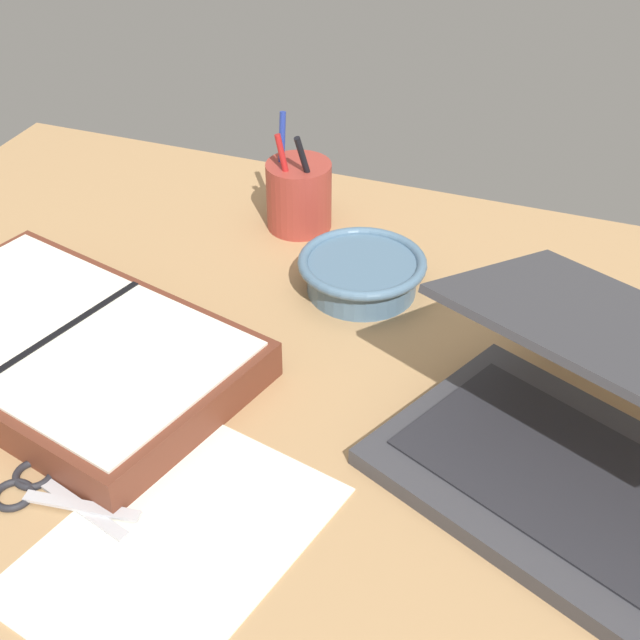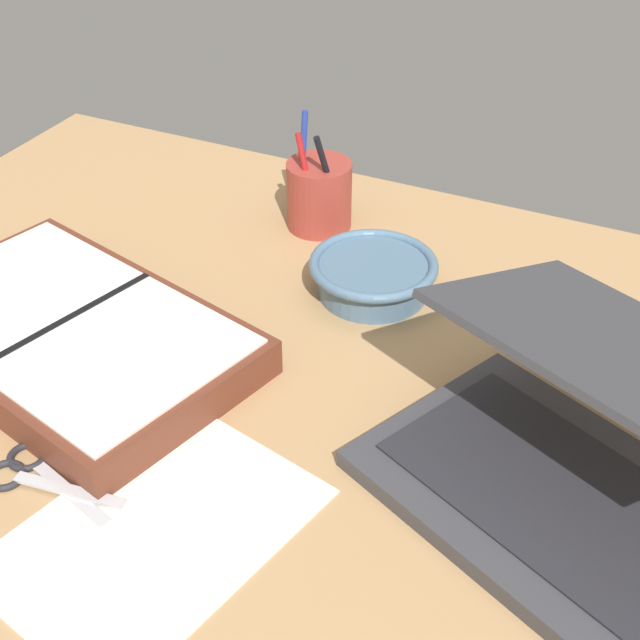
% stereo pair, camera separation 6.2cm
% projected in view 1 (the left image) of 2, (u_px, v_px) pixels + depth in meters
% --- Properties ---
extents(desk_top, '(1.40, 1.00, 0.02)m').
position_uv_depth(desk_top, '(332.00, 424.00, 0.90)').
color(desk_top, tan).
rests_on(desk_top, ground).
extents(laptop, '(0.42, 0.42, 0.16)m').
position_uv_depth(laptop, '(591.00, 434.00, 0.80)').
color(laptop, '#38383D').
rests_on(laptop, desk_top).
extents(bowl, '(0.15, 0.15, 0.05)m').
position_uv_depth(bowl, '(362.00, 272.00, 1.06)').
color(bowl, slate).
rests_on(bowl, desk_top).
extents(pen_cup, '(0.09, 0.09, 0.16)m').
position_uv_depth(pen_cup, '(299.00, 195.00, 1.17)').
color(pen_cup, '#9E382D').
rests_on(pen_cup, desk_top).
extents(planner, '(0.45, 0.34, 0.05)m').
position_uv_depth(planner, '(63.00, 349.00, 0.94)').
color(planner, brown).
rests_on(planner, desk_top).
extents(scissors, '(0.14, 0.07, 0.01)m').
position_uv_depth(scissors, '(39.00, 491.00, 0.81)').
color(scissors, '#B7B7BC').
rests_on(scissors, desk_top).
extents(paper_sheet_front, '(0.25, 0.31, 0.00)m').
position_uv_depth(paper_sheet_front, '(175.00, 541.00, 0.76)').
color(paper_sheet_front, silver).
rests_on(paper_sheet_front, desk_top).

